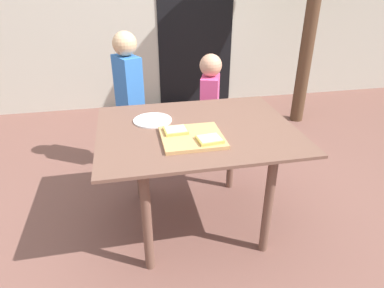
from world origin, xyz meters
The scene contains 9 objects.
ground_plane centered at (0.00, 0.00, 0.00)m, with size 16.00×16.00×0.00m, color brown.
house_door centered at (0.49, 2.30, 1.00)m, with size 0.90×0.02×2.00m, color black.
dining_table centered at (0.00, 0.00, 0.58)m, with size 1.15×0.92×0.69m.
cutting_board centered at (-0.06, -0.14, 0.70)m, with size 0.34×0.32×0.02m, color tan.
pizza_slice_far_left centered at (-0.14, -0.07, 0.72)m, with size 0.13×0.12×0.02m.
pizza_slice_near_right centered at (0.02, -0.22, 0.72)m, with size 0.14×0.12×0.02m.
plate_white_left centered at (-0.24, 0.16, 0.70)m, with size 0.24×0.24×0.01m, color white.
child_left centered at (-0.37, 0.80, 0.66)m, with size 0.23×0.28×1.13m.
child_right centered at (0.29, 0.82, 0.54)m, with size 0.21×0.27×0.94m.
Camera 1 is at (-0.39, -1.75, 1.51)m, focal length 31.34 mm.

